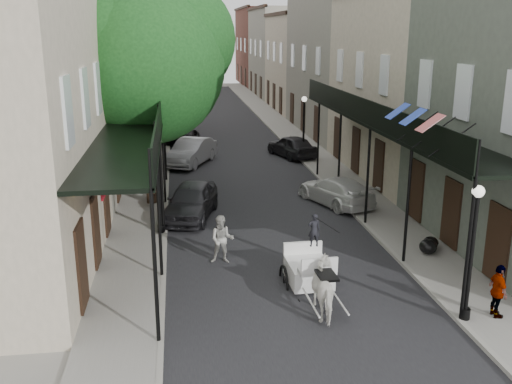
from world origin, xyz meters
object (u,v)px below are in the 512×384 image
object	(u,v)px
pedestrian_walking	(222,240)
car_left_far	(174,131)
lamppost_right_near	(472,251)
pedestrian_sidewalk_right	(498,291)
car_left_mid	(191,152)
pedestrian_sidewalk_left	(138,138)
tree_near	(154,57)
lamppost_right_far	(304,127)
horse	(327,289)
car_right_near	(336,191)
tree_far	(161,57)
carriage	(306,251)
lamppost_left	(159,184)
car_right_far	(292,146)
car_left_near	(191,201)

from	to	relation	value
pedestrian_walking	car_left_far	world-z (taller)	pedestrian_walking
lamppost_right_near	pedestrian_walking	size ratio (longest dim) A/B	2.24
pedestrian_walking	pedestrian_sidewalk_right	world-z (taller)	pedestrian_walking
car_left_mid	pedestrian_sidewalk_left	bearing A→B (deg)	156.39
tree_near	pedestrian_sidewalk_left	xyz separation A→B (m)	(-1.60, 11.10, -5.48)
lamppost_right_far	car_left_mid	size ratio (longest dim) A/B	0.81
tree_near	lamppost_right_far	distance (m)	12.24
lamppost_right_near	pedestrian_sidewalk_left	xyz separation A→B (m)	(-9.90, 23.28, -1.04)
horse	pedestrian_sidewalk_right	bearing A→B (deg)	165.45
pedestrian_walking	car_right_near	bearing A→B (deg)	56.81
pedestrian_walking	pedestrian_sidewalk_left	size ratio (longest dim) A/B	0.93
tree_far	carriage	size ratio (longest dim) A/B	3.49
lamppost_left	car_right_far	distance (m)	15.17
lamppost_right_near	car_right_near	distance (m)	11.10
lamppost_right_near	lamppost_right_far	bearing A→B (deg)	90.00
lamppost_right_near	lamppost_right_far	world-z (taller)	same
pedestrian_walking	car_left_near	bearing A→B (deg)	109.96
horse	lamppost_left	bearing A→B (deg)	-58.14
lamppost_right_far	pedestrian_walking	world-z (taller)	lamppost_right_far
tree_far	tree_near	bearing A→B (deg)	-89.81
tree_near	car_right_far	xyz separation A→B (m)	(7.80, 8.82, -5.80)
horse	car_left_mid	bearing A→B (deg)	-82.26
car_left_far	lamppost_left	bearing A→B (deg)	-109.34
lamppost_right_far	car_left_far	xyz separation A→B (m)	(-7.70, 7.22, -1.31)
pedestrian_sidewalk_left	car_left_near	world-z (taller)	pedestrian_sidewalk_left
horse	car_right_far	bearing A→B (deg)	-100.44
lamppost_right_far	horse	xyz separation A→B (m)	(-3.54, -19.00, -1.31)
car_left_mid	car_left_far	bearing A→B (deg)	121.40
pedestrian_walking	pedestrian_sidewalk_left	xyz separation A→B (m)	(-3.80, 18.28, 0.18)
car_left_far	lamppost_right_near	bearing A→B (deg)	-92.06
car_right_near	car_left_mid	bearing A→B (deg)	-74.77
pedestrian_walking	pedestrian_sidewalk_left	bearing A→B (deg)	111.58
tree_near	horse	distance (m)	13.44
car_left_mid	tree_far	bearing A→B (deg)	128.19
lamppost_left	car_left_mid	bearing A→B (deg)	82.76
pedestrian_sidewalk_left	car_right_far	world-z (taller)	pedestrian_sidewalk_left
carriage	pedestrian_walking	bearing A→B (deg)	143.79
lamppost_right_near	pedestrian_sidewalk_right	world-z (taller)	lamppost_right_near
pedestrian_sidewalk_left	car_right_near	size ratio (longest dim) A/B	0.41
pedestrian_sidewalk_left	pedestrian_sidewalk_right	distance (m)	25.65
lamppost_right_far	car_left_mid	distance (m)	6.83
tree_near	car_right_far	distance (m)	13.12
tree_far	car_right_far	world-z (taller)	tree_far
tree_near	car_right_near	world-z (taller)	tree_near
lamppost_right_near	car_left_far	distance (m)	28.32
pedestrian_sidewalk_left	car_right_far	size ratio (longest dim) A/B	0.44
lamppost_left	carriage	world-z (taller)	lamppost_left
tree_near	car_left_mid	bearing A→B (deg)	78.17
car_right_near	tree_near	bearing A→B (deg)	-28.52
car_left_mid	car_right_far	size ratio (longest dim) A/B	1.13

